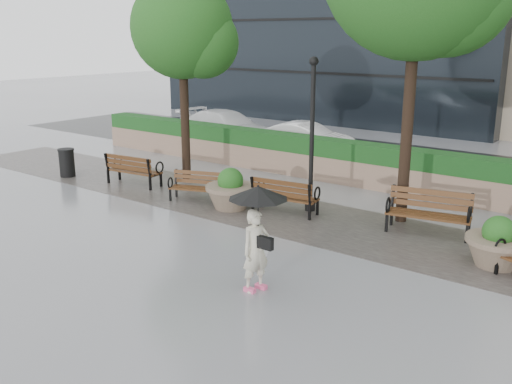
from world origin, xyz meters
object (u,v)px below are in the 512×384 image
Objects in this scene: bench_1 at (197,193)px; pedestrian at (257,228)px; planter_right at (497,247)px; lamppost at (312,145)px; planter_left at (231,193)px; car_right at (306,139)px; bench_2 at (285,203)px; bench_3 at (428,222)px; trash_bin at (67,164)px; bench_0 at (134,176)px; car_left at (227,127)px.

bench_1 is 6.21m from pedestrian.
lamppost reaches higher than planter_right.
planter_left is 1.06× the size of planter_right.
car_right is 12.72m from pedestrian.
bench_2 is 0.91× the size of bench_3.
trash_bin is (-5.49, -0.48, 0.20)m from bench_1.
bench_3 is 2.15m from planter_right.
planter_right is (6.94, 0.20, -0.03)m from planter_left.
bench_3 is at bearing -176.53° from bench_2.
bench_0 is 7.62m from car_right.
planter_left is 5.28m from pedestrian.
pedestrian is (7.76, -3.79, 0.93)m from bench_0.
bench_2 is at bearing 21.45° from planter_left.
car_left is at bearing 139.72° from bench_3.
lamppost is 0.84× the size of car_left.
bench_1 is 5.52m from trash_bin.
lamppost is 7.67m from car_right.
car_right is at bearing -110.20° from bench_0.
planter_left is at bearing 4.25° from trash_bin.
trash_bin is at bearing -177.08° from planter_right.
trash_bin is at bearing 144.92° from car_right.
pedestrian reaches higher than bench_0.
car_left is (-6.40, 7.45, 0.26)m from planter_left.
trash_bin is at bearing -178.12° from car_left.
planter_right is 0.31× the size of lamppost.
car_right is at bearing 76.95° from bench_1.
bench_0 is 2.12× the size of trash_bin.
lamppost is at bearing 38.43° from pedestrian.
trash_bin is 0.22× the size of lamppost.
planter_left is at bearing -20.19° from bench_1.
lamppost is at bearing 169.79° from bench_3.
bench_0 is at bearing -2.69° from bench_2.
car_left is 4.08m from car_right.
pedestrian is at bearing -158.03° from car_right.
planter_right is (5.53, -0.36, 0.14)m from bench_2.
lamppost reaches higher than bench_0.
bench_3 is (3.66, 0.71, 0.02)m from bench_2.
trash_bin is 9.13m from car_right.
planter_right is (8.17, 0.22, 0.17)m from bench_1.
pedestrian reaches higher than car_right.
bench_0 is at bearing -169.75° from lamppost.
planter_left reaches higher than trash_bin.
planter_left is 7.86m from car_right.
lamppost is (3.06, 1.19, 1.55)m from bench_1.
car_right is at bearing 61.20° from trash_bin.
planter_left is (4.06, -0.10, 0.16)m from bench_0.
planter_right is 0.34× the size of car_right.
lamppost is (-3.24, -0.10, 1.49)m from bench_3.
bench_1 is 1.24m from planter_left.
car_right is (4.08, 0.05, -0.08)m from car_left.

